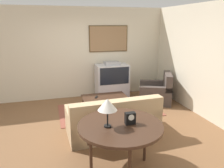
% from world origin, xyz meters
% --- Properties ---
extents(ground_plane, '(12.00, 12.00, 0.00)m').
position_xyz_m(ground_plane, '(0.00, 0.00, 0.00)').
color(ground_plane, brown).
extents(wall_back, '(12.00, 0.10, 2.70)m').
position_xyz_m(wall_back, '(0.02, 2.13, 1.36)').
color(wall_back, beige).
rests_on(wall_back, ground_plane).
extents(wall_right, '(0.06, 12.00, 2.70)m').
position_xyz_m(wall_right, '(2.63, 0.00, 1.35)').
color(wall_right, beige).
rests_on(wall_right, ground_plane).
extents(area_rug, '(2.58, 1.47, 0.01)m').
position_xyz_m(area_rug, '(0.51, 0.74, 0.01)').
color(area_rug, brown).
rests_on(area_rug, ground_plane).
extents(tv, '(0.97, 0.57, 1.13)m').
position_xyz_m(tv, '(0.87, 1.71, 0.53)').
color(tv, silver).
rests_on(tv, ground_plane).
extents(couch, '(1.86, 0.97, 0.83)m').
position_xyz_m(couch, '(0.25, -0.51, 0.30)').
color(couch, tan).
rests_on(couch, ground_plane).
extents(armchair, '(1.16, 1.16, 0.86)m').
position_xyz_m(armchair, '(2.01, 0.99, 0.28)').
color(armchair, '#473D38').
rests_on(armchair, ground_plane).
extents(coffee_table, '(1.12, 0.58, 0.44)m').
position_xyz_m(coffee_table, '(0.37, 0.65, 0.39)').
color(coffee_table, '#3D2619').
rests_on(coffee_table, ground_plane).
extents(console_table, '(1.29, 1.29, 0.76)m').
position_xyz_m(console_table, '(0.04, -1.61, 0.69)').
color(console_table, '#3D2619').
rests_on(console_table, ground_plane).
extents(table_lamp, '(0.28, 0.28, 0.44)m').
position_xyz_m(table_lamp, '(-0.16, -1.63, 1.10)').
color(table_lamp, black).
rests_on(table_lamp, console_table).
extents(mantel_clock, '(0.15, 0.10, 0.18)m').
position_xyz_m(mantel_clock, '(0.19, -1.63, 0.85)').
color(mantel_clock, black).
rests_on(mantel_clock, console_table).
extents(remote, '(0.11, 0.16, 0.02)m').
position_xyz_m(remote, '(0.15, 0.62, 0.45)').
color(remote, black).
rests_on(remote, coffee_table).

